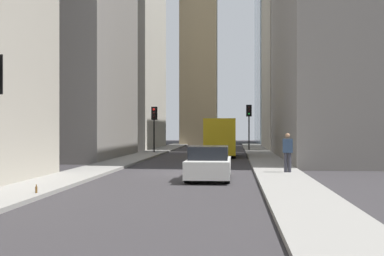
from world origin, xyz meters
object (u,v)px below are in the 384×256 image
at_px(traffic_light_midblock, 249,117).
at_px(traffic_light_far_junction, 154,119).
at_px(delivery_truck, 221,137).
at_px(sedan_white, 209,164).
at_px(pedestrian, 288,151).
at_px(discarded_bottle, 36,189).

bearing_deg(traffic_light_midblock, traffic_light_far_junction, 125.91).
relative_size(delivery_truck, traffic_light_far_junction, 1.70).
xyz_separation_m(sedan_white, pedestrian, (2.49, -3.49, 0.46)).
xyz_separation_m(delivery_truck, discarded_bottle, (-23.58, 5.10, -1.21)).
distance_m(delivery_truck, sedan_white, 17.72).
xyz_separation_m(sedan_white, discarded_bottle, (-5.88, 5.10, -0.42)).
relative_size(traffic_light_midblock, discarded_bottle, 15.53).
distance_m(traffic_light_far_junction, pedestrian, 21.04).
bearing_deg(traffic_light_far_junction, sedan_white, -165.20).
bearing_deg(delivery_truck, sedan_white, 180.00).
height_order(delivery_truck, sedan_white, delivery_truck).
bearing_deg(sedan_white, discarded_bottle, 139.06).
height_order(sedan_white, traffic_light_midblock, traffic_light_midblock).
xyz_separation_m(pedestrian, discarded_bottle, (-8.37, 8.59, -0.87)).
bearing_deg(traffic_light_far_junction, pedestrian, -154.18).
bearing_deg(sedan_white, traffic_light_midblock, -5.01).
bearing_deg(discarded_bottle, delivery_truck, -12.20).
bearing_deg(delivery_truck, discarded_bottle, 167.80).
height_order(traffic_light_midblock, discarded_bottle, traffic_light_midblock).
relative_size(sedan_white, pedestrian, 2.40).
distance_m(delivery_truck, traffic_light_far_junction, 6.89).
height_order(delivery_truck, traffic_light_far_junction, traffic_light_far_junction).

